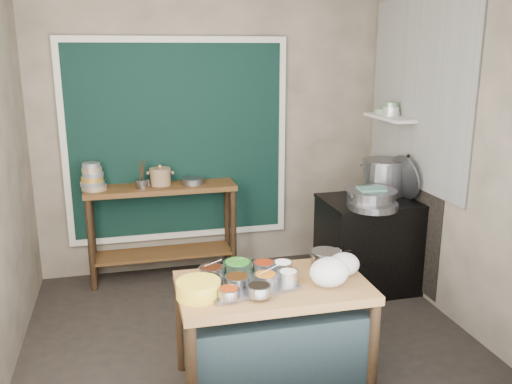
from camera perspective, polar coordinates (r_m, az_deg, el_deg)
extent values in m
cube|color=black|center=(4.60, -1.06, -14.48)|extent=(3.50, 3.00, 0.02)
cube|color=gray|center=(5.56, -4.69, 6.07)|extent=(3.50, 0.02, 2.80)
cube|color=gray|center=(4.80, 19.82, 3.86)|extent=(0.02, 3.00, 2.80)
cube|color=black|center=(5.48, -8.23, 5.31)|extent=(2.10, 0.02, 1.90)
cube|color=#B2B2AA|center=(5.19, 16.65, 9.90)|extent=(0.02, 1.70, 1.70)
cube|color=black|center=(5.49, 15.29, -2.02)|extent=(0.01, 1.30, 1.30)
cube|color=beige|center=(5.43, 13.88, 7.61)|extent=(0.22, 0.70, 0.03)
cube|color=olive|center=(3.78, 1.76, -14.77)|extent=(1.26, 0.74, 0.75)
cube|color=#513217|center=(5.49, -9.76, -4.16)|extent=(1.45, 0.40, 0.95)
cube|color=black|center=(5.31, 11.92, -5.49)|extent=(0.90, 0.68, 0.85)
cube|color=black|center=(5.18, 12.17, -0.92)|extent=(0.92, 0.69, 0.03)
cube|color=gray|center=(3.57, -0.86, -9.62)|extent=(0.64, 0.50, 0.03)
cylinder|color=silver|center=(3.59, 3.41, -8.75)|extent=(0.13, 0.13, 0.06)
cylinder|color=gray|center=(3.64, -4.70, -8.38)|extent=(0.17, 0.17, 0.07)
cylinder|color=gray|center=(3.49, -2.01, -9.35)|extent=(0.17, 0.17, 0.07)
cylinder|color=gray|center=(3.69, -1.95, -7.91)|extent=(0.19, 0.19, 0.08)
cylinder|color=gray|center=(3.35, -2.89, -10.56)|extent=(0.14, 0.14, 0.06)
cylinder|color=gray|center=(3.53, 1.02, -9.11)|extent=(0.16, 0.16, 0.06)
cylinder|color=gray|center=(3.72, 0.85, -7.86)|extent=(0.16, 0.16, 0.06)
cylinder|color=gray|center=(3.38, 0.30, -10.27)|extent=(0.16, 0.16, 0.06)
cylinder|color=gray|center=(3.49, -4.97, -9.45)|extent=(0.18, 0.18, 0.07)
cylinder|color=gray|center=(3.73, 2.84, -7.81)|extent=(0.14, 0.14, 0.06)
cylinder|color=yellow|center=(3.42, -6.07, -10.12)|extent=(0.33, 0.33, 0.11)
ellipsoid|color=white|center=(3.56, 7.71, -8.36)|extent=(0.28, 0.25, 0.19)
ellipsoid|color=white|center=(3.74, 9.24, -7.53)|extent=(0.24, 0.21, 0.16)
cylinder|color=tan|center=(5.34, -16.73, 0.43)|extent=(0.23, 0.23, 0.04)
cylinder|color=gray|center=(5.33, -16.77, 0.89)|extent=(0.22, 0.22, 0.04)
cylinder|color=gold|center=(5.32, -16.80, 1.34)|extent=(0.20, 0.20, 0.04)
cylinder|color=gray|center=(5.31, -16.84, 1.80)|extent=(0.19, 0.19, 0.04)
cylinder|color=tan|center=(5.30, -16.87, 2.26)|extent=(0.18, 0.18, 0.04)
cylinder|color=gray|center=(5.29, -16.91, 2.72)|extent=(0.16, 0.16, 0.04)
cylinder|color=gray|center=(5.30, -11.87, 0.87)|extent=(0.15, 0.15, 0.08)
cylinder|color=gray|center=(5.39, -6.64, 1.17)|extent=(0.25, 0.25, 0.06)
cylinder|color=gray|center=(5.22, 15.40, 1.53)|extent=(0.15, 0.44, 0.42)
cube|color=#58917D|center=(4.91, 12.06, 0.32)|extent=(0.24, 0.19, 0.02)
cylinder|color=gray|center=(4.87, 12.19, -1.41)|extent=(0.54, 0.54, 0.06)
cylinder|color=silver|center=(5.41, 13.96, 7.99)|extent=(0.17, 0.17, 0.04)
cylinder|color=silver|center=(5.41, 13.98, 8.45)|extent=(0.15, 0.15, 0.04)
cylinder|color=gray|center=(5.40, 14.01, 8.92)|extent=(0.14, 0.14, 0.04)
cylinder|color=gray|center=(5.56, 13.17, 8.25)|extent=(0.17, 0.17, 0.05)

